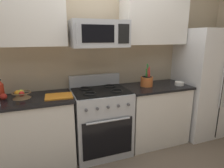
# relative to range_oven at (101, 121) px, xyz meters

# --- Properties ---
(wall_back) EXTENTS (8.00, 0.10, 2.60)m
(wall_back) POSITION_rel_range_oven_xyz_m (0.00, 0.37, 0.83)
(wall_back) COLOR tan
(wall_back) RESTS_ON ground
(counter_left) EXTENTS (0.94, 0.61, 0.91)m
(counter_left) POSITION_rel_range_oven_xyz_m (-0.86, -0.00, -0.02)
(counter_left) COLOR silver
(counter_left) RESTS_ON ground
(range_oven) EXTENTS (0.76, 0.66, 1.09)m
(range_oven) POSITION_rel_range_oven_xyz_m (0.00, 0.00, 0.00)
(range_oven) COLOR #B2B5BA
(range_oven) RESTS_ON ground
(counter_right) EXTENTS (0.98, 0.61, 0.91)m
(counter_right) POSITION_rel_range_oven_xyz_m (0.88, -0.00, -0.02)
(counter_right) COLOR silver
(counter_right) RESTS_ON ground
(refrigerator) EXTENTS (0.86, 0.72, 1.75)m
(refrigerator) POSITION_rel_range_oven_xyz_m (1.82, -0.02, 0.40)
(refrigerator) COLOR silver
(refrigerator) RESTS_ON ground
(microwave) EXTENTS (0.72, 0.44, 0.33)m
(microwave) POSITION_rel_range_oven_xyz_m (-0.00, 0.03, 1.19)
(microwave) COLOR #B2B5BA
(upper_cabinets_left) EXTENTS (0.93, 0.34, 0.70)m
(upper_cabinets_left) POSITION_rel_range_oven_xyz_m (-0.87, 0.15, 1.40)
(upper_cabinets_left) COLOR silver
(upper_cabinets_right) EXTENTS (0.97, 0.34, 0.70)m
(upper_cabinets_right) POSITION_rel_range_oven_xyz_m (0.89, 0.15, 1.40)
(upper_cabinets_right) COLOR silver
(utensil_crock) EXTENTS (0.18, 0.18, 0.34)m
(utensil_crock) POSITION_rel_range_oven_xyz_m (0.73, 0.02, 0.52)
(utensil_crock) COLOR #D1662D
(utensil_crock) RESTS_ON counter_right
(fruit_basket) EXTENTS (0.22, 0.22, 0.10)m
(fruit_basket) POSITION_rel_range_oven_xyz_m (-0.98, 0.05, 0.48)
(fruit_basket) COLOR brown
(fruit_basket) RESTS_ON counter_left
(apple_loose) EXTENTS (0.08, 0.08, 0.08)m
(apple_loose) POSITION_rel_range_oven_xyz_m (-1.17, 0.06, 0.47)
(apple_loose) COLOR red
(apple_loose) RESTS_ON counter_left
(cutting_board) EXTENTS (0.34, 0.28, 0.02)m
(cutting_board) POSITION_rel_range_oven_xyz_m (-0.55, -0.06, 0.44)
(cutting_board) COLOR orange
(cutting_board) RESTS_ON counter_left
(bottle_hot_sauce) EXTENTS (0.07, 0.07, 0.22)m
(bottle_hot_sauce) POSITION_rel_range_oven_xyz_m (-1.21, 0.17, 0.54)
(bottle_hot_sauce) COLOR red
(bottle_hot_sauce) RESTS_ON counter_left
(prep_bowl) EXTENTS (0.14, 0.14, 0.05)m
(prep_bowl) POSITION_rel_range_oven_xyz_m (1.23, -0.10, 0.46)
(prep_bowl) COLOR white
(prep_bowl) RESTS_ON counter_right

